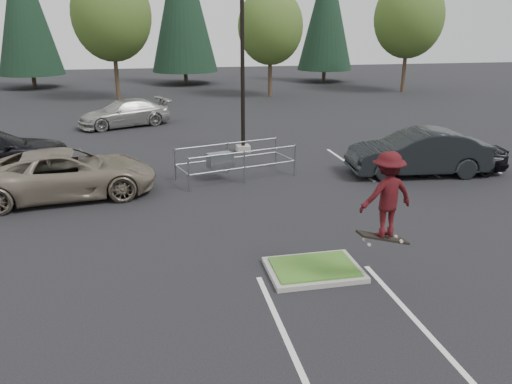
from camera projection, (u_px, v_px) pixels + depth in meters
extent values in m
plane|color=black|center=(314.00, 272.00, 11.93)|extent=(120.00, 120.00, 0.00)
cube|color=gray|center=(314.00, 270.00, 11.91)|extent=(2.20, 1.60, 0.12)
cube|color=#36611E|center=(314.00, 267.00, 11.89)|extent=(1.95, 1.35, 0.05)
cube|color=silver|center=(131.00, 176.00, 19.40)|extent=(0.12, 5.20, 0.01)
cube|color=silver|center=(58.00, 181.00, 18.87)|extent=(0.12, 5.20, 0.01)
cube|color=silver|center=(349.00, 164.00, 21.15)|extent=(0.12, 5.20, 0.01)
cube|color=silver|center=(407.00, 160.00, 21.68)|extent=(0.12, 5.20, 0.01)
cube|color=silver|center=(463.00, 157.00, 22.20)|extent=(0.12, 5.20, 0.01)
cube|color=silver|center=(294.00, 357.00, 8.88)|extent=(0.12, 6.00, 0.01)
cube|color=silver|center=(432.00, 338.00, 9.41)|extent=(0.12, 6.00, 0.01)
cube|color=gray|center=(243.00, 149.00, 23.10)|extent=(0.60, 0.60, 0.30)
cylinder|color=black|center=(242.00, 39.00, 21.55)|extent=(0.18, 0.18, 10.00)
cylinder|color=#38281C|center=(117.00, 77.00, 38.48)|extent=(0.32, 0.32, 3.50)
ellipsoid|color=#2C5720|center=(111.00, 15.00, 37.04)|extent=(5.89, 5.89, 6.77)
sphere|color=#2C5720|center=(120.00, 25.00, 37.11)|extent=(3.68, 3.68, 3.68)
sphere|color=#2C5720|center=(106.00, 23.00, 37.49)|extent=(4.05, 4.05, 4.05)
cylinder|color=#38281C|center=(270.00, 78.00, 40.24)|extent=(0.32, 0.32, 3.04)
ellipsoid|color=#2C5720|center=(270.00, 26.00, 38.99)|extent=(5.12, 5.12, 5.89)
sphere|color=#2C5720|center=(279.00, 35.00, 39.03)|extent=(3.20, 3.20, 3.20)
sphere|color=#2C5720|center=(263.00, 33.00, 39.42)|extent=(3.52, 3.52, 3.52)
cylinder|color=#38281C|center=(404.00, 72.00, 42.98)|extent=(0.32, 0.32, 3.42)
ellipsoid|color=#2C5720|center=(409.00, 18.00, 41.57)|extent=(5.76, 5.76, 6.62)
sphere|color=#2C5720|center=(416.00, 27.00, 41.64)|extent=(3.60, 3.60, 3.60)
sphere|color=#2C5720|center=(400.00, 25.00, 42.02)|extent=(3.96, 3.96, 3.96)
cylinder|color=#38281C|center=(34.00, 81.00, 46.09)|extent=(0.36, 0.36, 1.20)
cone|color=black|center=(24.00, 6.00, 44.02)|extent=(5.72, 5.72, 11.80)
cylinder|color=#38281C|center=(186.00, 78.00, 49.29)|extent=(0.36, 0.36, 1.20)
cylinder|color=#38281C|center=(324.00, 76.00, 51.09)|extent=(0.36, 0.36, 1.20)
cone|color=black|center=(327.00, 11.00, 49.09)|extent=(5.50, 5.50, 11.30)
cylinder|color=gray|center=(189.00, 174.00, 17.48)|extent=(0.06, 0.06, 1.24)
cylinder|color=gray|center=(175.00, 164.00, 18.76)|extent=(0.06, 0.06, 1.24)
cylinder|color=gray|center=(244.00, 167.00, 18.41)|extent=(0.06, 0.06, 1.24)
cylinder|color=gray|center=(228.00, 158.00, 19.69)|extent=(0.06, 0.06, 1.24)
cylinder|color=gray|center=(295.00, 160.00, 19.33)|extent=(0.06, 0.06, 1.24)
cylinder|color=gray|center=(276.00, 152.00, 20.61)|extent=(0.06, 0.06, 1.24)
cylinder|color=gray|center=(244.00, 168.00, 18.41)|extent=(4.19, 1.17, 0.05)
cylinder|color=gray|center=(244.00, 152.00, 18.22)|extent=(4.19, 1.17, 0.05)
cylinder|color=gray|center=(228.00, 158.00, 19.69)|extent=(4.19, 1.17, 0.05)
cylinder|color=gray|center=(228.00, 144.00, 19.50)|extent=(4.19, 1.17, 0.05)
cube|color=gray|center=(220.00, 160.00, 18.72)|extent=(1.03, 0.78, 0.52)
cube|color=black|center=(383.00, 238.00, 10.85)|extent=(1.22, 0.45, 0.39)
cylinder|color=beige|center=(369.00, 244.00, 10.68)|extent=(0.07, 0.04, 0.07)
cylinder|color=beige|center=(364.00, 240.00, 10.91)|extent=(0.07, 0.04, 0.07)
cylinder|color=beige|center=(401.00, 241.00, 10.82)|extent=(0.07, 0.04, 0.07)
cylinder|color=beige|center=(396.00, 237.00, 11.06)|extent=(0.07, 0.04, 0.07)
imported|color=maroon|center=(387.00, 195.00, 10.53)|extent=(1.29, 0.86, 1.87)
imported|color=#7A6E5D|center=(67.00, 174.00, 16.89)|extent=(6.17, 3.40, 1.63)
imported|color=black|center=(418.00, 152.00, 19.40)|extent=(5.53, 2.46, 1.77)
imported|color=black|center=(452.00, 155.00, 19.75)|extent=(4.37, 2.43, 1.41)
imported|color=#A1A29C|center=(126.00, 113.00, 28.72)|extent=(5.64, 3.89, 1.52)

